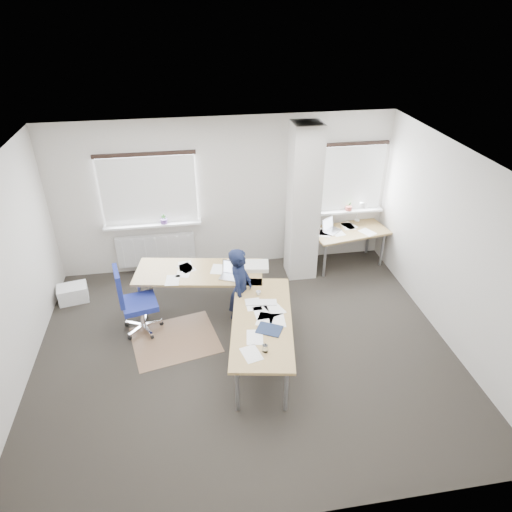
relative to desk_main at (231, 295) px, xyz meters
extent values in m
plane|color=black|center=(0.14, -0.45, -0.69)|extent=(6.00, 6.00, 0.00)
cube|color=beige|center=(0.14, 2.05, 0.71)|extent=(6.00, 0.04, 2.80)
cube|color=beige|center=(0.14, -2.95, 0.71)|extent=(6.00, 0.04, 2.80)
cube|color=beige|center=(-2.86, -0.45, 0.71)|extent=(0.04, 5.00, 2.80)
cube|color=beige|center=(3.14, -0.45, 0.71)|extent=(0.04, 5.00, 2.80)
cube|color=white|center=(0.14, -0.45, 2.11)|extent=(6.00, 5.00, 0.04)
cube|color=beige|center=(1.44, 1.50, 0.70)|extent=(0.50, 0.50, 2.78)
cube|color=white|center=(-1.16, 2.02, 0.91)|extent=(1.60, 0.04, 1.20)
cube|color=white|center=(-1.16, 1.98, 0.91)|extent=(1.60, 0.02, 1.20)
cube|color=white|center=(-1.16, 1.95, 0.29)|extent=(1.70, 0.20, 0.04)
cube|color=white|center=(2.44, 2.02, 0.91)|extent=(1.20, 0.04, 1.20)
cube|color=white|center=(2.44, 1.98, 0.91)|extent=(1.20, 0.02, 1.20)
cube|color=white|center=(2.44, 1.95, 0.29)|extent=(1.30, 0.20, 0.04)
cube|color=white|center=(-1.16, 1.97, -0.24)|extent=(1.40, 0.10, 0.60)
cylinder|color=#5C397F|center=(-0.96, 1.93, 0.35)|extent=(0.12, 0.12, 0.08)
imported|color=#2A6026|center=(-0.96, 1.93, 0.39)|extent=(0.09, 0.06, 0.17)
cylinder|color=#A5483F|center=(2.44, 1.93, 0.35)|extent=(0.12, 0.12, 0.08)
imported|color=#2A6026|center=(2.44, 1.93, 0.39)|extent=(0.09, 0.07, 0.17)
cube|color=brown|center=(-0.88, -0.06, -0.69)|extent=(1.43, 1.28, 0.01)
cube|color=white|center=(-2.56, 1.25, -0.55)|extent=(0.53, 0.41, 0.28)
cube|color=olive|center=(-0.43, 0.67, 0.02)|extent=(2.11, 1.14, 0.04)
cube|color=olive|center=(0.34, -0.68, 0.02)|extent=(1.14, 2.11, 0.04)
cylinder|color=gray|center=(-1.37, 0.53, -0.35)|extent=(0.05, 0.05, 0.69)
cylinder|color=gray|center=(-1.27, 1.12, -0.35)|extent=(0.05, 0.05, 0.69)
cylinder|color=gray|center=(0.50, 0.81, -0.35)|extent=(0.05, 0.05, 0.69)
cylinder|color=gray|center=(-0.11, -1.52, -0.35)|extent=(0.05, 0.05, 0.69)
cylinder|color=gray|center=(0.48, -1.62, -0.35)|extent=(0.05, 0.05, 0.69)
cylinder|color=gray|center=(0.79, 0.15, -0.35)|extent=(0.05, 0.05, 0.69)
cube|color=#B7B7BC|center=(0.04, 0.41, 0.05)|extent=(0.39, 0.34, 0.01)
cube|color=#B7B7BC|center=(0.09, 0.51, 0.16)|extent=(0.32, 0.17, 0.22)
cube|color=silver|center=(0.09, 0.51, 0.16)|extent=(0.28, 0.14, 0.19)
cube|color=white|center=(0.39, -0.32, 0.05)|extent=(0.46, 0.21, 0.02)
cube|color=#16213C|center=(0.40, -0.92, 0.05)|extent=(0.40, 0.36, 0.01)
cube|color=silver|center=(0.44, 0.63, 0.07)|extent=(0.49, 0.39, 0.07)
imported|color=white|center=(0.39, -0.12, 0.07)|extent=(0.09, 0.09, 0.07)
cylinder|color=silver|center=(0.27, -1.31, 0.09)|extent=(0.07, 0.07, 0.10)
cube|color=olive|center=(2.39, 1.64, 0.02)|extent=(1.50, 0.93, 0.04)
cylinder|color=gray|center=(1.84, 1.29, -0.35)|extent=(0.05, 0.05, 0.69)
cylinder|color=gray|center=(3.02, 1.50, -0.35)|extent=(0.05, 0.05, 0.69)
cylinder|color=gray|center=(1.75, 1.78, -0.35)|extent=(0.05, 0.05, 0.69)
cylinder|color=gray|center=(2.94, 1.99, -0.35)|extent=(0.05, 0.05, 0.69)
cube|color=#B7B7BC|center=(2.06, 1.64, 0.05)|extent=(0.40, 0.39, 0.01)
cube|color=#B7B7BC|center=(1.99, 1.73, 0.16)|extent=(0.28, 0.24, 0.22)
cube|color=silver|center=(1.99, 1.73, 0.16)|extent=(0.24, 0.21, 0.19)
cylinder|color=white|center=(2.67, 2.00, 0.05)|extent=(0.10, 0.10, 0.02)
cylinder|color=white|center=(2.67, 2.00, 0.24)|extent=(0.02, 0.16, 0.38)
cylinder|color=white|center=(2.67, 1.88, 0.46)|extent=(0.02, 0.29, 0.13)
cone|color=white|center=(2.67, 1.74, 0.44)|extent=(0.14, 0.16, 0.17)
cube|color=navy|center=(-1.36, 0.27, -0.19)|extent=(0.59, 0.59, 0.09)
cube|color=navy|center=(-1.61, 0.22, 0.18)|extent=(0.15, 0.44, 0.54)
cylinder|color=silver|center=(-1.36, 0.27, -0.40)|extent=(0.07, 0.07, 0.37)
cylinder|color=black|center=(-1.09, 0.33, -0.65)|extent=(0.07, 0.05, 0.07)
cylinder|color=black|center=(-1.33, 0.55, -0.65)|extent=(0.04, 0.07, 0.07)
cylinder|color=black|center=(-1.62, 0.38, -0.65)|extent=(0.07, 0.06, 0.07)
cylinder|color=black|center=(-1.55, 0.06, -0.65)|extent=(0.07, 0.07, 0.07)
cylinder|color=black|center=(-1.22, 0.02, -0.65)|extent=(0.06, 0.07, 0.07)
imported|color=black|center=(0.15, 0.08, 0.01)|extent=(0.48, 0.59, 1.40)
camera|label=1|loc=(-0.52, -5.47, 3.91)|focal=32.00mm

